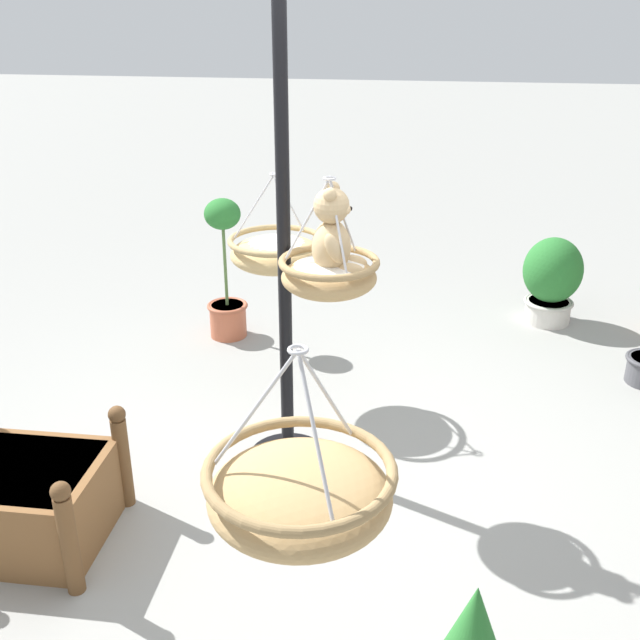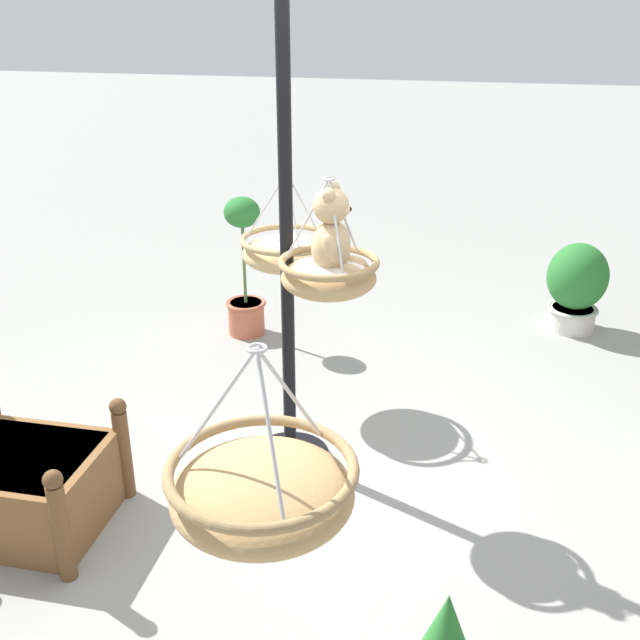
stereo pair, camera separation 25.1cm
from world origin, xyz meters
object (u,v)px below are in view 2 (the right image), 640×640
object	(u,v)px
potted_plant_tall_leafy	(245,276)
teddy_bear	(333,237)
wooden_planter_box	(28,485)
hanging_basket_left_high	(288,251)
hanging_basket_right_low	(262,489)
hanging_basket_with_teddy	(329,274)
potted_plant_flowering_red	(576,285)
display_pole_central	(288,327)

from	to	relation	value
potted_plant_tall_leafy	teddy_bear	bearing A→B (deg)	30.82
teddy_bear	potted_plant_tall_leafy	xyz separation A→B (m)	(-1.74, -1.04, -0.92)
wooden_planter_box	potted_plant_tall_leafy	xyz separation A→B (m)	(-2.42, 0.36, 0.25)
hanging_basket_left_high	hanging_basket_right_low	size ratio (longest dim) A/B	1.02
hanging_basket_with_teddy	hanging_basket_right_low	size ratio (longest dim) A/B	0.97
wooden_planter_box	potted_plant_tall_leafy	distance (m)	2.46
hanging_basket_with_teddy	potted_plant_flowering_red	size ratio (longest dim) A/B	0.83
teddy_bear	wooden_planter_box	distance (m)	1.94
potted_plant_flowering_red	potted_plant_tall_leafy	bearing A→B (deg)	-75.72
hanging_basket_with_teddy	potted_plant_tall_leafy	bearing A→B (deg)	-149.71
potted_plant_flowering_red	potted_plant_tall_leafy	size ratio (longest dim) A/B	0.65
potted_plant_tall_leafy	hanging_basket_right_low	bearing A→B (deg)	19.08
wooden_planter_box	potted_plant_flowering_red	size ratio (longest dim) A/B	1.17
display_pole_central	wooden_planter_box	distance (m)	1.52
potted_plant_flowering_red	hanging_basket_right_low	bearing A→B (deg)	-19.08
hanging_basket_with_teddy	hanging_basket_right_low	xyz separation A→B (m)	(1.54, 0.12, -0.13)
hanging_basket_with_teddy	potted_plant_tall_leafy	distance (m)	2.14
hanging_basket_with_teddy	wooden_planter_box	distance (m)	1.82
teddy_bear	potted_plant_flowering_red	world-z (taller)	teddy_bear
potted_plant_flowering_red	potted_plant_tall_leafy	xyz separation A→B (m)	(0.63, -2.49, 0.11)
wooden_planter_box	potted_plant_tall_leafy	size ratio (longest dim) A/B	0.76
teddy_bear	potted_plant_tall_leafy	bearing A→B (deg)	-149.18
potted_plant_flowering_red	hanging_basket_left_high	bearing A→B (deg)	-53.22
potted_plant_tall_leafy	hanging_basket_left_high	bearing A→B (deg)	34.93
display_pole_central	potted_plant_flowering_red	distance (m)	2.85
teddy_bear	hanging_basket_right_low	bearing A→B (deg)	3.57
hanging_basket_with_teddy	hanging_basket_left_high	xyz separation A→B (m)	(-0.94, -0.45, -0.22)
wooden_planter_box	potted_plant_tall_leafy	world-z (taller)	potted_plant_tall_leafy
potted_plant_flowering_red	potted_plant_tall_leafy	distance (m)	2.57
display_pole_central	hanging_basket_with_teddy	bearing A→B (deg)	59.04
wooden_planter_box	hanging_basket_right_low	bearing A→B (deg)	59.89
wooden_planter_box	hanging_basket_left_high	bearing A→B (deg)	150.28
display_pole_central	teddy_bear	world-z (taller)	display_pole_central
hanging_basket_right_low	potted_plant_tall_leafy	distance (m)	3.53
hanging_basket_with_teddy	potted_plant_tall_leafy	size ratio (longest dim) A/B	0.53
hanging_basket_left_high	potted_plant_flowering_red	world-z (taller)	hanging_basket_left_high
teddy_bear	potted_plant_tall_leafy	distance (m)	2.23
wooden_planter_box	hanging_basket_with_teddy	bearing A→B (deg)	116.22
hanging_basket_left_high	potted_plant_flowering_red	size ratio (longest dim) A/B	0.86
teddy_bear	wooden_planter_box	size ratio (longest dim) A/B	0.53
teddy_bear	potted_plant_tall_leafy	size ratio (longest dim) A/B	0.40
hanging_basket_with_teddy	potted_plant_flowering_red	bearing A→B (deg)	148.20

